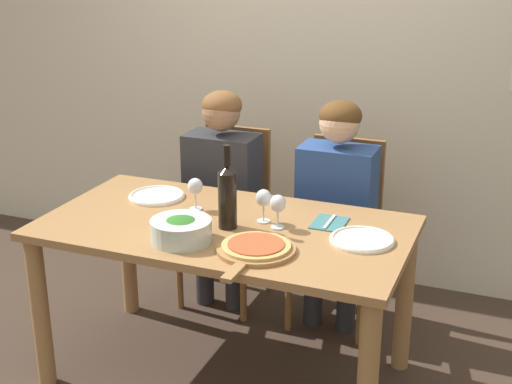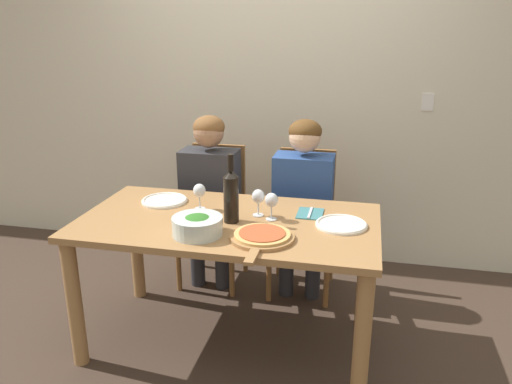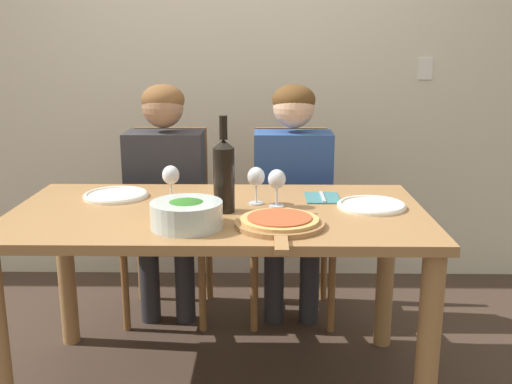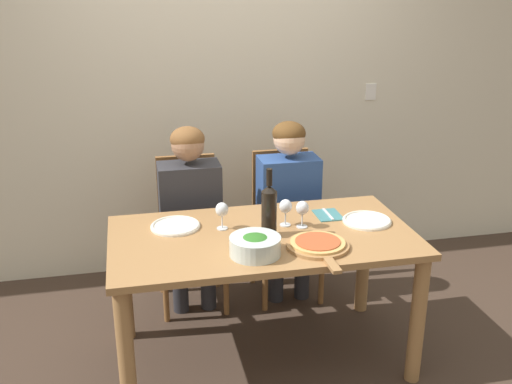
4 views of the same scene
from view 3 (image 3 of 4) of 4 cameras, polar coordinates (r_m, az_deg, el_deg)
back_wall at (r=3.53m, az=-2.19°, el=13.29°), size 10.00×0.06×2.70m
dining_table at (r=2.36m, az=-3.60°, el=-4.55°), size 1.61×0.86×0.76m
chair_left at (r=3.17m, az=-8.17°, el=-2.48°), size 0.42×0.42×0.96m
chair_right at (r=3.13m, az=3.36°, el=-2.55°), size 0.42×0.42×0.96m
person_woman at (r=3.00m, az=-8.65°, el=0.88°), size 0.47×0.51×1.20m
person_man at (r=2.96m, az=3.52°, el=0.85°), size 0.47×0.51×1.20m
wine_bottle at (r=2.27m, az=-3.07°, el=1.73°), size 0.08×0.08×0.37m
broccoli_bowl at (r=2.10m, az=-6.63°, el=-2.11°), size 0.25×0.25×0.10m
dinner_plate_left at (r=2.58m, az=-13.20°, el=-0.28°), size 0.27×0.27×0.02m
dinner_plate_right at (r=2.39m, az=10.95°, el=-1.25°), size 0.27×0.27×0.02m
pizza_on_board at (r=2.10m, az=2.26°, el=-2.95°), size 0.32×0.46×0.04m
wine_glass_left at (r=2.44m, az=-8.12°, el=1.45°), size 0.07×0.07×0.15m
wine_glass_right at (r=2.34m, az=2.00°, el=1.06°), size 0.07×0.07×0.15m
wine_glass_centre at (r=2.38m, az=0.01°, el=1.30°), size 0.07×0.07×0.15m
fork_on_napkin at (r=2.50m, az=6.35°, el=-0.56°), size 0.14×0.18×0.01m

